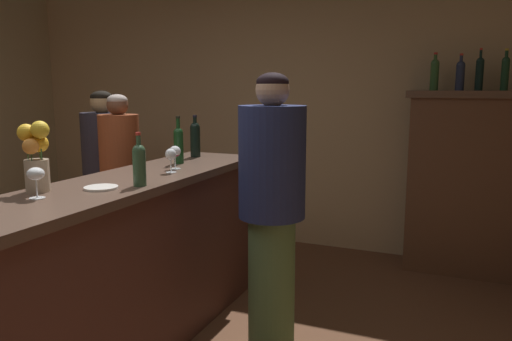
# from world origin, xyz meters

# --- Properties ---
(wall_back) EXTENTS (5.64, 0.12, 2.70)m
(wall_back) POSITION_xyz_m (0.00, 2.91, 1.35)
(wall_back) COLOR tan
(wall_back) RESTS_ON ground
(bar_counter) EXTENTS (0.60, 2.92, 1.06)m
(bar_counter) POSITION_xyz_m (0.20, 0.19, 0.53)
(bar_counter) COLOR #492922
(bar_counter) RESTS_ON ground
(display_cabinet) EXTENTS (0.95, 0.41, 1.56)m
(display_cabinet) POSITION_xyz_m (1.99, 2.62, 0.81)
(display_cabinet) COLOR brown
(display_cabinet) RESTS_ON ground
(wine_bottle_chardonnay) EXTENTS (0.08, 0.08, 0.32)m
(wine_bottle_chardonnay) POSITION_xyz_m (0.10, 1.39, 1.21)
(wine_bottle_chardonnay) COLOR black
(wine_bottle_chardonnay) RESTS_ON bar_counter
(wine_bottle_rose) EXTENTS (0.07, 0.07, 0.29)m
(wine_bottle_rose) POSITION_xyz_m (0.40, 0.29, 1.18)
(wine_bottle_rose) COLOR #304E34
(wine_bottle_rose) RESTS_ON bar_counter
(wine_bottle_riesling) EXTENTS (0.07, 0.07, 0.33)m
(wine_bottle_riesling) POSITION_xyz_m (0.17, 1.05, 1.20)
(wine_bottle_riesling) COLOR #153A19
(wine_bottle_riesling) RESTS_ON bar_counter
(wine_glass_front) EXTENTS (0.07, 0.07, 0.15)m
(wine_glass_front) POSITION_xyz_m (0.32, 0.71, 1.17)
(wine_glass_front) COLOR white
(wine_glass_front) RESTS_ON bar_counter
(wine_glass_mid) EXTENTS (0.08, 0.08, 0.15)m
(wine_glass_mid) POSITION_xyz_m (0.14, -0.16, 1.17)
(wine_glass_mid) COLOR white
(wine_glass_mid) RESTS_ON bar_counter
(wine_glass_rear) EXTENTS (0.07, 0.07, 0.15)m
(wine_glass_rear) POSITION_xyz_m (0.27, 0.83, 1.17)
(wine_glass_rear) COLOR white
(wine_glass_rear) RESTS_ON bar_counter
(flower_arrangement) EXTENTS (0.16, 0.15, 0.36)m
(flower_arrangement) POSITION_xyz_m (0.02, -0.04, 1.24)
(flower_arrangement) COLOR tan
(flower_arrangement) RESTS_ON bar_counter
(cheese_plate) EXTENTS (0.17, 0.17, 0.01)m
(cheese_plate) POSITION_xyz_m (0.26, 0.14, 1.07)
(cheese_plate) COLOR white
(cheese_plate) RESTS_ON bar_counter
(display_bottle_left) EXTENTS (0.07, 0.07, 0.31)m
(display_bottle_left) POSITION_xyz_m (1.71, 2.62, 1.70)
(display_bottle_left) COLOR #2B4E26
(display_bottle_left) RESTS_ON display_cabinet
(display_bottle_midleft) EXTENTS (0.07, 0.07, 0.30)m
(display_bottle_midleft) POSITION_xyz_m (1.91, 2.62, 1.69)
(display_bottle_midleft) COLOR #21273F
(display_bottle_midleft) RESTS_ON display_cabinet
(display_bottle_center) EXTENTS (0.06, 0.06, 0.34)m
(display_bottle_center) POSITION_xyz_m (2.06, 2.62, 1.70)
(display_bottle_center) COLOR black
(display_bottle_center) RESTS_ON display_cabinet
(display_bottle_midright) EXTENTS (0.06, 0.06, 0.33)m
(display_bottle_midright) POSITION_xyz_m (2.24, 2.62, 1.71)
(display_bottle_midright) COLOR #17351F
(display_bottle_midright) RESTS_ON display_cabinet
(patron_by_cabinet) EXTENTS (0.40, 0.40, 1.55)m
(patron_by_cabinet) POSITION_xyz_m (-1.06, 1.74, 0.84)
(patron_by_cabinet) COLOR maroon
(patron_by_cabinet) RESTS_ON ground
(patron_redhead) EXTENTS (0.32, 0.32, 1.53)m
(patron_redhead) POSITION_xyz_m (-0.60, 1.38, 0.84)
(patron_redhead) COLOR #373134
(patron_redhead) RESTS_ON ground
(bartender) EXTENTS (0.38, 0.38, 1.66)m
(bartender) POSITION_xyz_m (0.99, 0.71, 0.90)
(bartender) COLOR #4D6C42
(bartender) RESTS_ON ground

